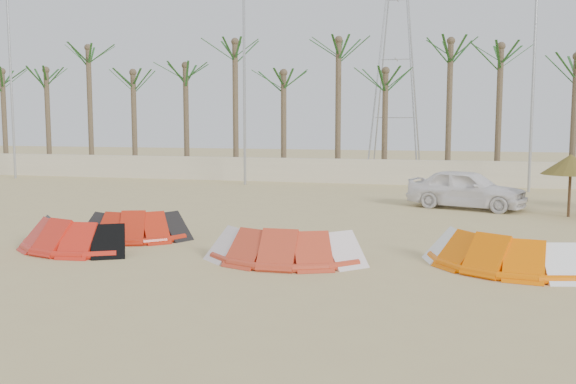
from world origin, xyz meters
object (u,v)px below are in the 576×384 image
(parasol_left, at_px, (571,164))
(car, at_px, (467,189))
(kite_red_mid, at_px, (140,225))
(kite_red_right, at_px, (287,243))
(kite_orange, at_px, (498,249))
(kite_red_left, at_px, (76,233))

(parasol_left, height_order, car, parasol_left)
(car, bearing_deg, kite_red_mid, 152.90)
(car, bearing_deg, kite_red_right, 176.19)
(kite_red_right, relative_size, kite_orange, 0.90)
(kite_red_mid, xyz_separation_m, parasol_left, (12.48, 7.61, 1.42))
(kite_red_left, relative_size, kite_red_right, 1.03)
(kite_red_right, xyz_separation_m, kite_orange, (4.86, 0.52, -0.00))
(parasol_left, relative_size, car, 0.50)
(kite_red_left, bearing_deg, kite_red_right, 0.28)
(kite_red_right, bearing_deg, kite_red_mid, 161.01)
(kite_red_mid, distance_m, kite_orange, 9.69)
(kite_red_left, xyz_separation_m, kite_red_mid, (0.96, 1.67, -0.00))
(kite_red_right, xyz_separation_m, car, (4.30, 10.55, 0.33))
(parasol_left, bearing_deg, kite_red_left, -145.40)
(kite_red_right, bearing_deg, kite_orange, 6.11)
(kite_red_left, height_order, kite_red_right, same)
(kite_red_right, xyz_separation_m, parasol_left, (7.72, 9.24, 1.41))
(kite_red_right, bearing_deg, parasol_left, 50.12)
(kite_red_right, distance_m, car, 11.40)
(kite_red_mid, bearing_deg, kite_orange, -6.62)
(kite_red_mid, relative_size, kite_red_right, 0.90)
(kite_red_left, relative_size, kite_red_mid, 1.14)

